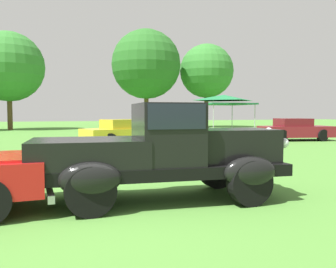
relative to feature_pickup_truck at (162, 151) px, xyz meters
The scene contains 8 objects.
ground_plane 1.08m from the feature_pickup_truck, 168.09° to the right, with size 120.00×120.00×0.00m, color #4C8433.
feature_pickup_truck is the anchor object (origin of this frame).
show_car_yellow 10.78m from the feature_pickup_truck, 81.12° to the left, with size 4.42×2.79×1.22m.
show_car_burgundy 15.17m from the feature_pickup_truck, 42.97° to the left, with size 4.08×2.38×1.22m.
canopy_tent_left_field 17.66m from the feature_pickup_truck, 58.68° to the left, with size 3.23×3.23×2.71m.
treeline_center 29.74m from the feature_pickup_truck, 99.79° to the left, with size 6.22×6.22×8.75m.
treeline_mid_right 29.39m from the feature_pickup_truck, 75.06° to the left, with size 6.76×6.76×9.64m.
treeline_far_right 32.01m from the feature_pickup_truck, 63.47° to the left, with size 5.62×5.62×8.72m.
Camera 1 is at (-1.28, -5.73, 1.54)m, focal length 37.90 mm.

